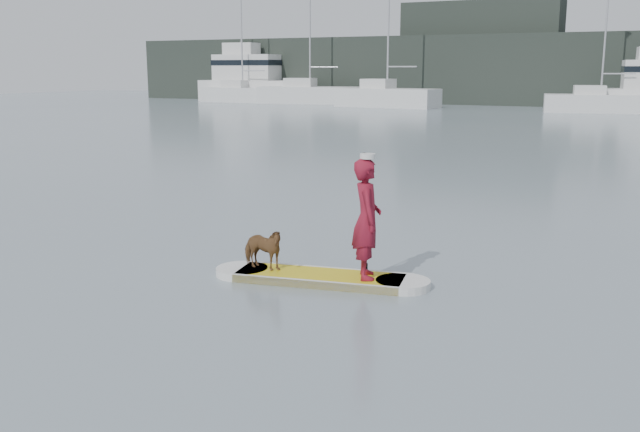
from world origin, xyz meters
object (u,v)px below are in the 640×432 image
at_px(dog, 262,248).
at_px(paddler, 367,219).
at_px(sailboat_d, 599,101).
at_px(sailboat_c, 386,96).
at_px(paddleboard, 320,277).
at_px(motor_yacht_b, 253,80).
at_px(sailboat_b, 309,93).
at_px(sailboat_a, 242,93).

bearing_deg(dog, paddler, -74.16).
bearing_deg(sailboat_d, sailboat_c, 169.60).
distance_m(paddleboard, motor_yacht_b, 60.56).
relative_size(sailboat_b, motor_yacht_b, 1.22).
xyz_separation_m(sailboat_d, motor_yacht_b, (-32.13, 4.70, 1.25)).
relative_size(sailboat_c, sailboat_d, 1.07).
xyz_separation_m(dog, sailboat_d, (0.41, 46.46, 0.37)).
height_order(paddleboard, sailboat_b, sailboat_b).
bearing_deg(dog, sailboat_c, 24.04).
xyz_separation_m(paddleboard, motor_yacht_b, (-32.61, 50.98, 2.00)).
bearing_deg(sailboat_a, sailboat_d, -6.01).
relative_size(paddleboard, sailboat_a, 0.28).
bearing_deg(paddleboard, sailboat_d, 79.81).
height_order(paddleboard, sailboat_c, sailboat_c).
bearing_deg(paddler, sailboat_a, 5.91).
height_order(paddleboard, dog, dog).
xyz_separation_m(paddler, sailboat_c, (-17.57, 46.13, -0.09)).
xyz_separation_m(sailboat_c, motor_yacht_b, (-15.73, 4.72, 1.16)).
distance_m(dog, sailboat_b, 54.97).
distance_m(paddleboard, sailboat_a, 58.36).
relative_size(sailboat_a, sailboat_b, 0.84).
relative_size(paddleboard, sailboat_d, 0.29).
bearing_deg(paddleboard, sailboat_a, 112.84).
xyz_separation_m(paddleboard, sailboat_b, (-25.42, 49.02, 0.90)).
distance_m(paddleboard, dog, 0.99).
bearing_deg(sailboat_b, sailboat_d, -14.98).
bearing_deg(sailboat_b, dog, -72.22).
height_order(dog, sailboat_b, sailboat_b).
bearing_deg(sailboat_c, motor_yacht_b, 170.25).
height_order(paddleboard, motor_yacht_b, motor_yacht_b).
distance_m(sailboat_d, motor_yacht_b, 32.49).
xyz_separation_m(sailboat_b, sailboat_d, (24.93, -2.74, -0.15)).
bearing_deg(sailboat_a, sailboat_b, 1.72).
bearing_deg(sailboat_d, paddleboard, -99.89).
xyz_separation_m(paddler, sailboat_d, (-1.17, 46.16, -0.18)).
xyz_separation_m(paddler, sailboat_b, (-26.11, 48.89, -0.03)).
height_order(sailboat_c, motor_yacht_b, sailboat_c).
relative_size(sailboat_a, sailboat_d, 1.02).
bearing_deg(sailboat_c, sailboat_a, 178.37).
bearing_deg(paddleboard, paddler, 0.00).
distance_m(sailboat_a, motor_yacht_b, 2.72).
distance_m(sailboat_b, sailboat_c, 8.97).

